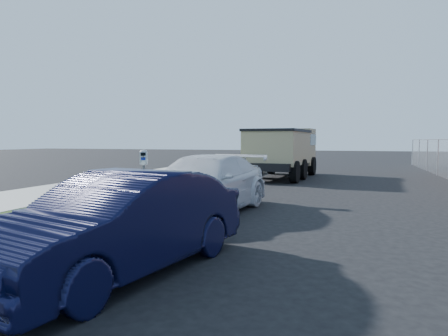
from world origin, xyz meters
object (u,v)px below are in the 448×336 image
(parking_meter, at_px, (144,165))
(dump_truck, at_px, (284,150))
(navy_sedan, at_px, (122,223))
(white_wagon, at_px, (203,184))

(parking_meter, xyz_separation_m, dump_truck, (1.84, 9.96, 0.18))
(parking_meter, bearing_deg, dump_truck, 62.05)
(navy_sedan, bearing_deg, parking_meter, 126.91)
(parking_meter, xyz_separation_m, navy_sedan, (2.09, -4.33, -0.47))
(white_wagon, height_order, dump_truck, dump_truck)
(parking_meter, distance_m, dump_truck, 10.13)
(parking_meter, bearing_deg, navy_sedan, -81.68)
(navy_sedan, height_order, dump_truck, dump_truck)
(parking_meter, height_order, white_wagon, parking_meter)
(white_wagon, distance_m, navy_sedan, 4.50)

